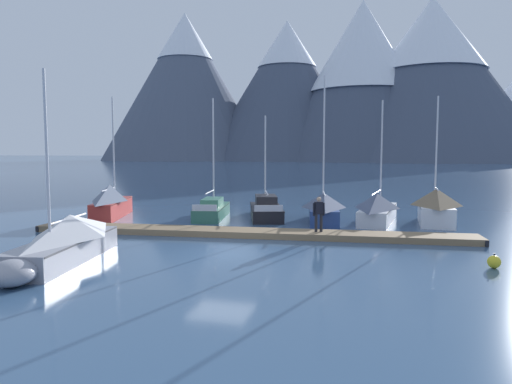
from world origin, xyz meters
TOP-DOWN VIEW (x-y plane):
  - ground_plane at (0.00, 0.00)m, footprint 700.00×700.00m
  - mountain_west_summit at (-78.27, 187.24)m, footprint 76.84×76.84m
  - mountain_central_massif at (-31.56, 192.41)m, footprint 75.41×75.41m
  - mountain_shoulder_ridge at (1.55, 185.94)m, footprint 74.53×74.53m
  - mountain_east_summit at (29.01, 187.93)m, footprint 91.05×91.05m
  - dock at (0.00, 4.00)m, footprint 22.00×3.18m
  - sailboat_nearest_berth at (-9.96, 8.36)m, footprint 3.10×6.72m
  - sailboat_second_berth at (-5.29, -2.94)m, footprint 2.82×7.39m
  - sailboat_mid_dock_port at (-3.80, 10.09)m, footprint 2.54×6.76m
  - sailboat_mid_dock_starboard at (-0.50, 10.57)m, footprint 3.36×6.56m
  - sailboat_far_berth at (3.24, 9.46)m, footprint 2.34×5.91m
  - sailboat_outer_slip at (6.41, 10.38)m, footprint 2.55×7.18m
  - sailboat_end_of_dock at (9.59, 10.38)m, footprint 2.21×5.31m
  - person_on_dock at (3.53, 4.24)m, footprint 0.54×0.36m
  - mooring_buoy_inner_mooring at (10.27, -0.08)m, footprint 0.46×0.46m

SIDE VIEW (x-z plane):
  - ground_plane at x=0.00m, z-range 0.00..0.00m
  - dock at x=0.00m, z-range -0.01..0.29m
  - mooring_buoy_inner_mooring at x=10.27m, z-range -0.04..0.50m
  - sailboat_mid_dock_port at x=-3.80m, z-range -3.25..4.24m
  - sailboat_mid_dock_starboard at x=-0.50m, z-range -2.68..3.74m
  - sailboat_outer_slip at x=6.41m, z-range -2.79..4.41m
  - sailboat_second_berth at x=-5.29m, z-range -2.70..4.33m
  - sailboat_far_berth at x=3.24m, z-range -3.44..5.13m
  - sailboat_end_of_dock at x=9.59m, z-range -2.71..4.65m
  - sailboat_nearest_berth at x=-9.96m, z-range -2.81..4.80m
  - person_on_dock at x=3.53m, z-range 0.42..2.11m
  - mountain_central_massif at x=-31.56m, z-range 0.80..62.96m
  - mountain_west_summit at x=-78.27m, z-range 0.75..67.94m
  - mountain_east_summit at x=29.01m, z-range 1.66..68.08m
  - mountain_shoulder_ridge at x=1.55m, z-range 2.40..69.04m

